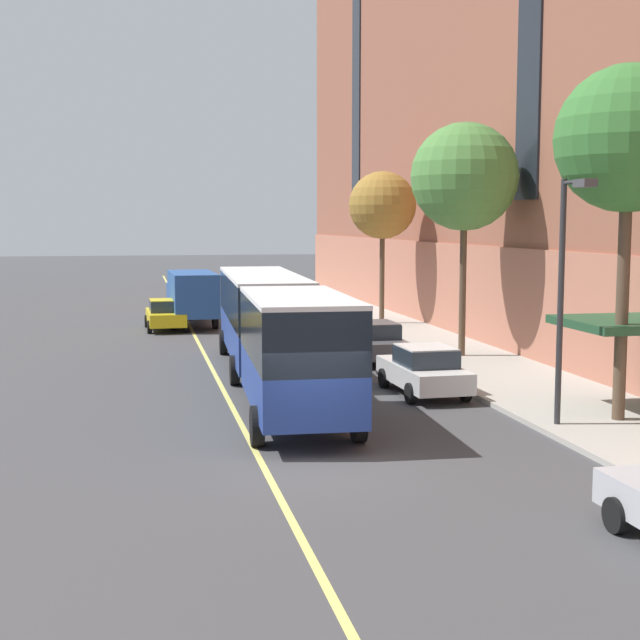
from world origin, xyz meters
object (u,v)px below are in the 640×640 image
at_px(street_tree_far_downtown, 382,206).
at_px(street_tree_mid_block, 628,141).
at_px(parked_car_red_3, 296,302).
at_px(parked_car_champagne_5, 326,319).
at_px(city_bus, 273,325).
at_px(street_tree_far_uptown, 465,177).
at_px(parked_car_white_4, 424,370).
at_px(taxi_cab, 166,315).
at_px(box_truck, 191,294).
at_px(street_lamp, 566,275).
at_px(parked_car_darkgray_2, 373,341).

bearing_deg(street_tree_far_downtown, street_tree_mid_block, -90.00).
height_order(parked_car_red_3, parked_car_champagne_5, same).
relative_size(city_bus, street_tree_far_uptown, 2.04).
xyz_separation_m(city_bus, parked_car_white_4, (4.44, -2.30, -1.27)).
bearing_deg(street_tree_far_uptown, taxi_cab, 132.60).
relative_size(taxi_cab, street_tree_far_downtown, 0.55).
bearing_deg(parked_car_white_4, street_tree_far_downtown, 78.41).
xyz_separation_m(city_bus, parked_car_champagne_5, (4.52, 12.71, -1.28)).
bearing_deg(box_truck, parked_car_champagne_5, -41.32).
bearing_deg(parked_car_champagne_5, street_lamp, -84.84).
bearing_deg(street_lamp, street_tree_far_uptown, 81.33).
bearing_deg(parked_car_darkgray_2, city_bus, -135.05).
height_order(city_bus, street_tree_far_uptown, street_tree_far_uptown).
distance_m(city_bus, parked_car_red_3, 22.84).
distance_m(parked_car_darkgray_2, street_lamp, 13.03).
distance_m(parked_car_red_3, street_lamp, 30.36).
xyz_separation_m(parked_car_red_3, street_tree_mid_block, (3.52, -29.71, 6.76)).
bearing_deg(parked_car_darkgray_2, parked_car_champagne_5, 91.13).
height_order(parked_car_champagne_5, street_lamp, street_lamp).
distance_m(taxi_cab, street_tree_mid_block, 27.33).
relative_size(parked_car_darkgray_2, taxi_cab, 1.08).
height_order(city_bus, parked_car_champagne_5, city_bus).
bearing_deg(street_tree_mid_block, street_tree_far_uptown, 90.00).
distance_m(parked_car_darkgray_2, street_tree_far_downtown, 13.25).
bearing_deg(box_truck, street_tree_far_uptown, -54.36).
bearing_deg(parked_car_champagne_5, parked_car_white_4, -90.27).
height_order(parked_car_white_4, street_tree_far_uptown, street_tree_far_uptown).
bearing_deg(parked_car_red_3, street_tree_far_uptown, -78.89).
distance_m(parked_car_red_3, street_tree_far_uptown, 19.35).
bearing_deg(street_tree_mid_block, parked_car_darkgray_2, 106.43).
relative_size(parked_car_white_4, street_lamp, 0.69).
xyz_separation_m(city_bus, street_tree_far_downtown, (8.23, 16.18, 4.22)).
relative_size(parked_car_red_3, box_truck, 0.58).
bearing_deg(city_bus, parked_car_white_4, -27.35).
distance_m(taxi_cab, street_lamp, 26.35).
bearing_deg(taxi_cab, street_tree_mid_block, -64.95).
bearing_deg(box_truck, parked_car_white_4, -73.53).
relative_size(city_bus, box_truck, 2.46).
height_order(parked_car_red_3, taxi_cab, same).
bearing_deg(parked_car_red_3, box_truck, -146.07).
distance_m(city_bus, box_truck, 18.15).
distance_m(city_bus, street_tree_mid_block, 12.36).
distance_m(parked_car_darkgray_2, parked_car_white_4, 6.97).
xyz_separation_m(street_tree_far_downtown, street_lamp, (-1.86, -24.01, -2.18)).
distance_m(street_tree_far_uptown, street_tree_far_downtown, 11.83).
relative_size(parked_car_white_4, street_tree_mid_block, 0.47).
height_order(parked_car_darkgray_2, street_tree_mid_block, street_tree_mid_block).
bearing_deg(parked_car_red_3, parked_car_white_4, -90.63).
relative_size(taxi_cab, street_lamp, 0.69).
bearing_deg(street_tree_far_downtown, city_bus, -116.97).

